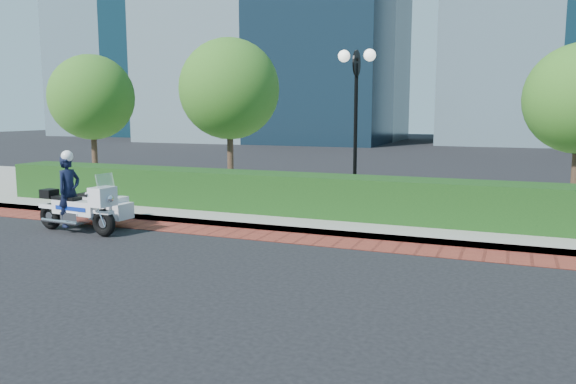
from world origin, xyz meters
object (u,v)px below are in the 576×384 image
at_px(tree_a, 92,97).
at_px(police_motorcycle, 84,203).
at_px(lamppost, 356,103).
at_px(tree_b, 229,89).

relative_size(tree_a, police_motorcycle, 1.98).
distance_m(lamppost, tree_a, 10.09).
height_order(lamppost, police_motorcycle, lamppost).
distance_m(tree_a, tree_b, 5.50).
bearing_deg(lamppost, tree_a, 172.59).
xyz_separation_m(lamppost, tree_b, (-4.50, 1.30, 0.48)).
relative_size(lamppost, tree_a, 0.92).
relative_size(tree_a, tree_b, 0.94).
xyz_separation_m(lamppost, police_motorcycle, (-5.18, -4.68, -2.32)).
height_order(tree_a, police_motorcycle, tree_a).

